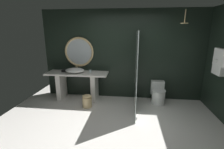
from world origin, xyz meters
name	(u,v)px	position (x,y,z in m)	size (l,w,h in m)	color
ground_plane	(118,132)	(0.00, 0.00, 0.00)	(5.76, 5.76, 0.00)	silver
back_wall_panel	(124,55)	(0.00, 1.90, 1.30)	(4.80, 0.10, 2.60)	black
vanity_counter	(78,82)	(-1.33, 1.54, 0.52)	(1.79, 0.59, 0.83)	silver
vessel_sink	(75,70)	(-1.39, 1.52, 0.89)	(0.55, 0.45, 0.18)	white
tumbler_cup	(90,71)	(-0.95, 1.58, 0.87)	(0.07, 0.07, 0.08)	silver
tissue_box	(64,71)	(-1.73, 1.56, 0.86)	(0.14, 0.12, 0.07)	black
round_wall_mirror	(79,52)	(-1.33, 1.81, 1.39)	(0.89, 0.06, 0.89)	#D6B77F
shower_glass_panel	(136,72)	(0.35, 1.09, 1.00)	(0.02, 1.52, 2.00)	silver
rain_shower_head	(184,22)	(1.49, 1.45, 2.21)	(0.18, 0.18, 0.33)	#D6B77F
hanging_bathrobe	(220,61)	(2.21, 0.97, 1.35)	(0.20, 0.53, 0.66)	#D6B77F
toilet	(158,93)	(1.01, 1.57, 0.27)	(0.39, 0.59, 0.59)	white
waste_bin	(87,101)	(-0.93, 1.04, 0.17)	(0.25, 0.25, 0.34)	#D6B77F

